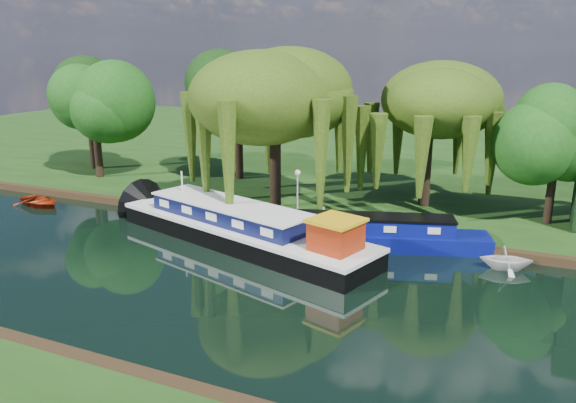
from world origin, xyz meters
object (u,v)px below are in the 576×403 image
at_px(white_cruiser, 505,269).
at_px(dutch_barge, 243,229).
at_px(narrowboat, 368,235).
at_px(red_dinghy, 40,205).

bearing_deg(white_cruiser, dutch_barge, 86.46).
height_order(dutch_barge, narrowboat, dutch_barge).
bearing_deg(narrowboat, red_dinghy, 165.61).
bearing_deg(white_cruiser, narrowboat, 74.90).
relative_size(dutch_barge, white_cruiser, 6.91).
height_order(red_dinghy, white_cruiser, white_cruiser).
bearing_deg(dutch_barge, narrowboat, 36.92).
height_order(narrowboat, white_cruiser, narrowboat).
xyz_separation_m(narrowboat, white_cruiser, (6.96, -0.41, -0.66)).
height_order(narrowboat, red_dinghy, narrowboat).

